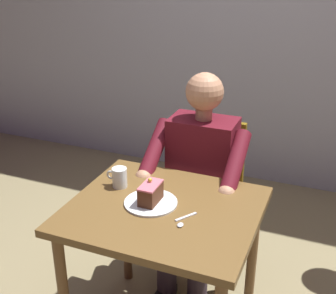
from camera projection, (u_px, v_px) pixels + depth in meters
The scene contains 7 objects.
dining_table at pixel (164, 227), 2.05m from camera, with size 0.84×0.74×0.74m.
chair at pixel (206, 190), 2.65m from camera, with size 0.42×0.42×0.90m.
seated_person at pixel (197, 181), 2.45m from camera, with size 0.53×0.58×1.23m.
dessert_plate at pixel (151, 203), 2.03m from camera, with size 0.24×0.24×0.01m, color white.
cake_slice at pixel (151, 193), 2.01m from camera, with size 0.07×0.13×0.11m.
coffee_cup at pixel (119, 177), 2.16m from camera, with size 0.11×0.07×0.10m.
dessert_spoon at pixel (183, 221), 1.89m from camera, with size 0.07×0.14×0.01m.
Camera 1 is at (-0.67, 1.59, 1.80)m, focal length 47.84 mm.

